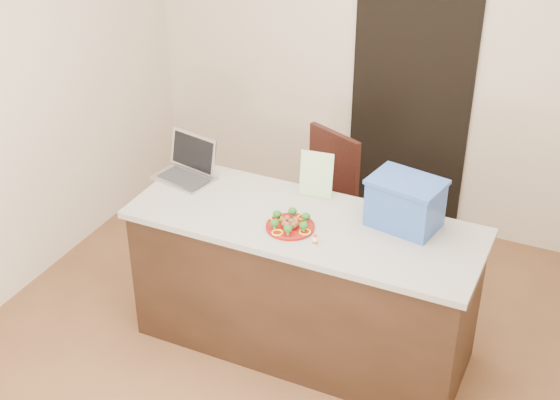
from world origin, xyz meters
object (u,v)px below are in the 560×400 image
at_px(island, 303,285).
at_px(chair, 327,196).
at_px(laptop, 188,166).
at_px(blue_box, 405,203).
at_px(plate, 290,226).
at_px(yogurt_bottle, 315,241).
at_px(napkin, 291,225).

xyz_separation_m(island, chair, (-0.20, 0.86, 0.12)).
distance_m(laptop, chair, 1.05).
bearing_deg(blue_box, chair, 147.84).
bearing_deg(plate, blue_box, 27.88).
xyz_separation_m(laptop, blue_box, (1.41, 0.01, 0.08)).
xyz_separation_m(plate, yogurt_bottle, (0.19, -0.10, 0.01)).
bearing_deg(yogurt_bottle, island, 126.38).
relative_size(yogurt_bottle, blue_box, 0.14).
distance_m(island, laptop, 1.04).
bearing_deg(yogurt_bottle, blue_box, 46.83).
bearing_deg(island, napkin, -119.43).
xyz_separation_m(yogurt_bottle, blue_box, (0.38, 0.40, 0.12)).
bearing_deg(island, laptop, 167.97).
height_order(yogurt_bottle, laptop, laptop).
distance_m(island, plate, 0.48).
height_order(plate, blue_box, blue_box).
height_order(plate, yogurt_bottle, yogurt_bottle).
bearing_deg(napkin, laptop, 161.93).
relative_size(plate, chair, 0.27).
distance_m(napkin, yogurt_bottle, 0.24).
relative_size(napkin, blue_box, 0.37).
bearing_deg(island, blue_box, 20.09).
bearing_deg(yogurt_bottle, plate, 152.94).
bearing_deg(island, plate, -110.92).
distance_m(napkin, laptop, 0.88).
relative_size(island, napkin, 12.45).
distance_m(napkin, blue_box, 0.65).
bearing_deg(yogurt_bottle, laptop, 159.08).
xyz_separation_m(blue_box, chair, (-0.73, 0.67, -0.49)).
bearing_deg(napkin, plate, -75.66).
bearing_deg(laptop, yogurt_bottle, -9.10).
distance_m(island, yogurt_bottle, 0.55).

